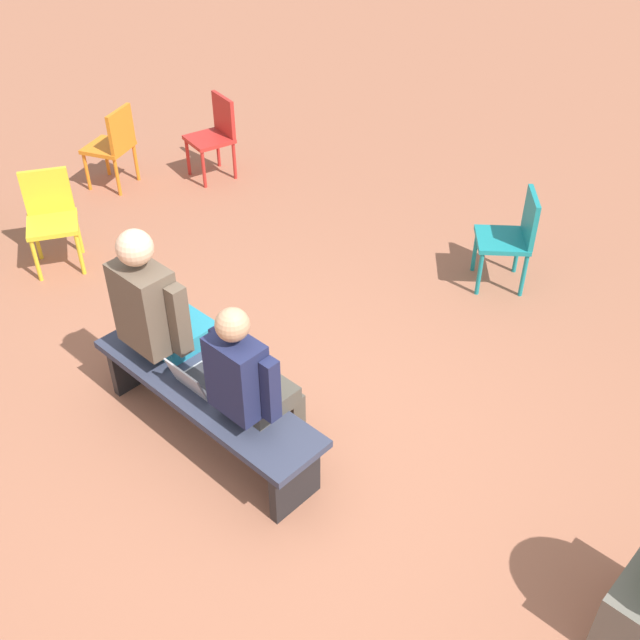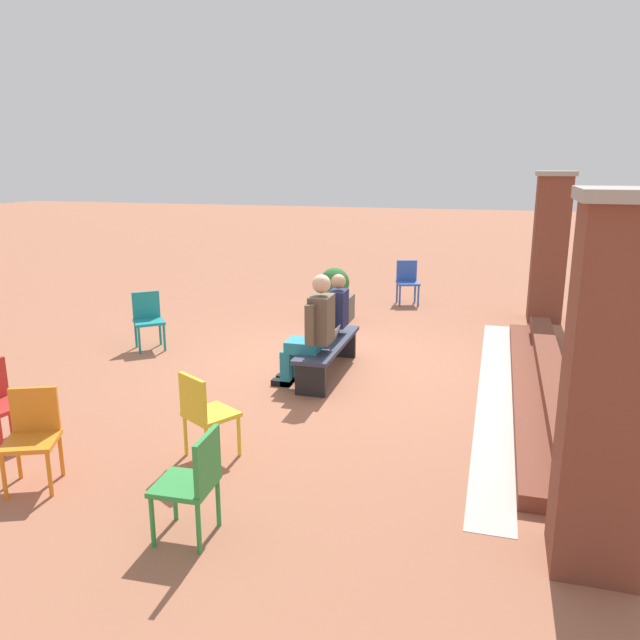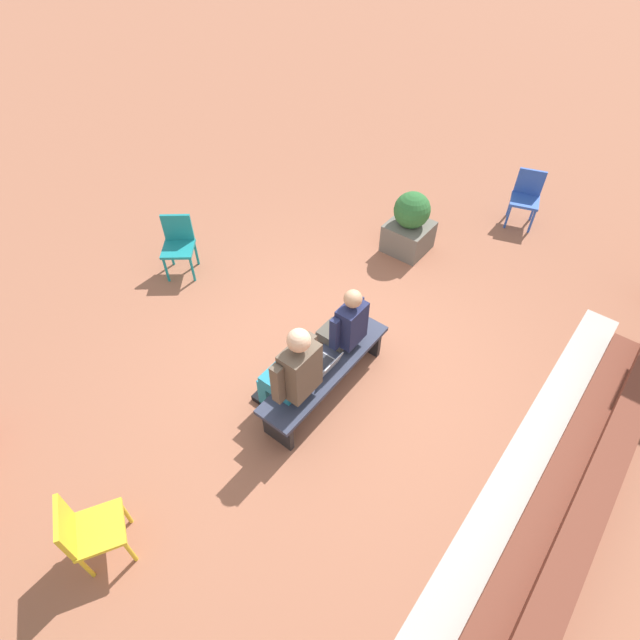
{
  "view_description": "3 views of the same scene",
  "coord_description": "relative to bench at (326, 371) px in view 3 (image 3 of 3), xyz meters",
  "views": [
    {
      "loc": [
        -2.53,
        2.08,
        3.66
      ],
      "look_at": [
        -0.16,
        -0.43,
        1.0
      ],
      "focal_mm": 42.0,
      "sensor_mm": 36.0,
      "label": 1
    },
    {
      "loc": [
        7.9,
        2.08,
        2.73
      ],
      "look_at": [
        -0.09,
        -0.19,
        0.61
      ],
      "focal_mm": 35.0,
      "sensor_mm": 36.0,
      "label": 2
    },
    {
      "loc": [
        3.06,
        2.08,
        4.66
      ],
      "look_at": [
        0.12,
        -0.24,
        0.76
      ],
      "focal_mm": 28.0,
      "sensor_mm": 36.0,
      "label": 3
    }
  ],
  "objects": [
    {
      "name": "brick_steps",
      "position": [
        0.0,
        2.68,
        -0.23
      ],
      "size": [
        5.58,
        0.6,
        0.3
      ],
      "color": "brown",
      "rests_on": "ground"
    },
    {
      "name": "plastic_chair_near_bench_right",
      "position": [
        -0.45,
        -2.91,
        0.13
      ],
      "size": [
        0.59,
        0.59,
        0.84
      ],
      "color": "teal",
      "rests_on": "ground"
    },
    {
      "name": "concrete_strip",
      "position": [
        0.0,
        2.13,
        -0.35
      ],
      "size": [
        6.38,
        0.4,
        0.01
      ],
      "primitive_type": "cube",
      "color": "#B7B2A8",
      "rests_on": "ground"
    },
    {
      "name": "plastic_chair_foreground",
      "position": [
        -4.54,
        0.39,
        0.13
      ],
      "size": [
        0.53,
        0.53,
        0.84
      ],
      "color": "#2D56B7",
      "rests_on": "ground"
    },
    {
      "name": "person_student",
      "position": [
        -0.39,
        -0.06,
        0.34
      ],
      "size": [
        0.5,
        0.63,
        1.28
      ],
      "color": "#4C473D",
      "rests_on": "ground"
    },
    {
      "name": "laptop",
      "position": [
        0.03,
        0.01,
        0.15
      ],
      "size": [
        0.32,
        0.29,
        0.21
      ],
      "color": "#9EA0A5",
      "rests_on": "bench"
    },
    {
      "name": "ground_plane",
      "position": [
        -0.38,
        -0.05,
        -0.35
      ],
      "size": [
        60.0,
        60.0,
        0.0
      ],
      "primitive_type": "plane",
      "color": "#9E6047"
    },
    {
      "name": "plastic_chair_far_right",
      "position": [
        2.62,
        -0.49,
        0.13
      ],
      "size": [
        0.57,
        0.57,
        0.84
      ],
      "color": "gold",
      "rests_on": "ground"
    },
    {
      "name": "bench",
      "position": [
        0.0,
        0.0,
        0.0
      ],
      "size": [
        1.8,
        0.44,
        0.45
      ],
      "color": "#33384C",
      "rests_on": "ground"
    },
    {
      "name": "planter",
      "position": [
        -2.82,
        -0.65,
        0.08
      ],
      "size": [
        0.6,
        0.6,
        0.94
      ],
      "color": "#6B665B",
      "rests_on": "ground"
    },
    {
      "name": "person_adult",
      "position": [
        0.46,
        -0.07,
        0.39
      ],
      "size": [
        0.59,
        0.74,
        1.42
      ],
      "color": "teal",
      "rests_on": "ground"
    }
  ]
}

